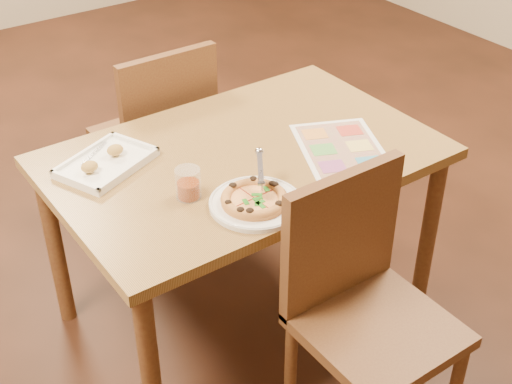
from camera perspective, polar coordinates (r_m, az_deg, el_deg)
dining_table at (r=2.48m, az=-0.99°, el=1.50°), size 1.30×0.85×0.72m
chair_near at (r=2.15m, az=8.22°, el=-7.16°), size 0.42×0.42×0.47m
chair_far at (r=2.96m, az=-7.61°, el=5.50°), size 0.42×0.42×0.47m
plate at (r=2.16m, az=0.00°, el=-0.93°), size 0.29×0.29×0.02m
pizza at (r=2.15m, az=-0.14°, el=-0.58°), size 0.21×0.21×0.03m
pizza_cutter at (r=2.16m, az=0.36°, el=1.55°), size 0.09×0.14×0.09m
appetizer_tray at (r=2.40m, az=-11.91°, el=2.27°), size 0.36×0.31×0.06m
glass_tumbler at (r=2.19m, az=-5.44°, el=0.55°), size 0.08×0.08×0.10m
menu at (r=2.47m, az=6.85°, el=3.51°), size 0.41×0.47×0.00m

